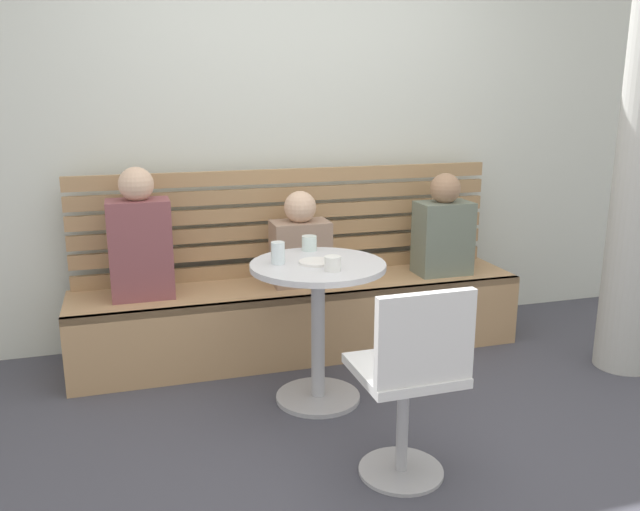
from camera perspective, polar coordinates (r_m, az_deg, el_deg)
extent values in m
plane|color=#42424C|center=(3.07, 4.52, -16.67)|extent=(8.00, 8.00, 0.00)
cube|color=silver|center=(4.20, -3.40, 12.55)|extent=(5.20, 0.10, 2.90)
cube|color=tan|center=(4.01, -1.66, -5.49)|extent=(2.70, 0.52, 0.44)
cube|color=#94734F|center=(3.72, -0.71, -3.79)|extent=(2.70, 0.04, 0.04)
cube|color=#A68157|center=(4.15, -2.56, -0.99)|extent=(2.65, 0.04, 0.09)
cube|color=tan|center=(4.12, -2.58, 0.72)|extent=(2.65, 0.04, 0.09)
cube|color=#A68157|center=(4.09, -2.59, 2.26)|extent=(2.65, 0.04, 0.09)
cube|color=tan|center=(4.07, -2.61, 3.82)|extent=(2.65, 0.04, 0.09)
cube|color=#A68157|center=(4.05, -2.63, 5.40)|extent=(2.65, 0.04, 0.09)
cube|color=tan|center=(4.04, -2.65, 6.98)|extent=(2.65, 0.04, 0.09)
cylinder|color=#ADADB2|center=(3.50, -0.17, -12.27)|extent=(0.44, 0.44, 0.02)
cylinder|color=#ADADB2|center=(3.35, -0.18, -6.83)|extent=(0.07, 0.07, 0.69)
cylinder|color=silver|center=(3.24, -0.18, -0.92)|extent=(0.68, 0.68, 0.03)
cylinder|color=#ADADB2|center=(2.93, 7.09, -18.17)|extent=(0.36, 0.36, 0.02)
cylinder|color=#ADADB2|center=(2.82, 7.23, -14.44)|extent=(0.05, 0.05, 0.45)
cube|color=silver|center=(2.71, 7.39, -9.90)|extent=(0.41, 0.41, 0.04)
cube|color=silver|center=(2.49, 9.20, -7.19)|extent=(0.40, 0.05, 0.36)
cube|color=brown|center=(3.75, -15.42, 0.54)|extent=(0.34, 0.22, 0.55)
sphere|color=#DBB293|center=(3.69, -15.79, 6.02)|extent=(0.19, 0.19, 0.19)
cube|color=slate|center=(4.18, 10.70, 1.51)|extent=(0.34, 0.22, 0.46)
sphere|color=#A37A5B|center=(4.12, 10.90, 5.78)|extent=(0.19, 0.19, 0.19)
cube|color=#9E7F6B|center=(3.89, -1.76, 0.24)|extent=(0.34, 0.22, 0.38)
sphere|color=#DBB293|center=(3.83, -1.79, 4.25)|extent=(0.19, 0.19, 0.19)
cylinder|color=white|center=(3.10, 1.11, -0.70)|extent=(0.08, 0.08, 0.07)
cylinder|color=silver|center=(3.48, -0.94, 1.08)|extent=(0.08, 0.08, 0.08)
cylinder|color=white|center=(3.22, -3.70, 0.23)|extent=(0.07, 0.07, 0.11)
cylinder|color=white|center=(3.23, -0.37, -0.58)|extent=(0.17, 0.17, 0.01)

